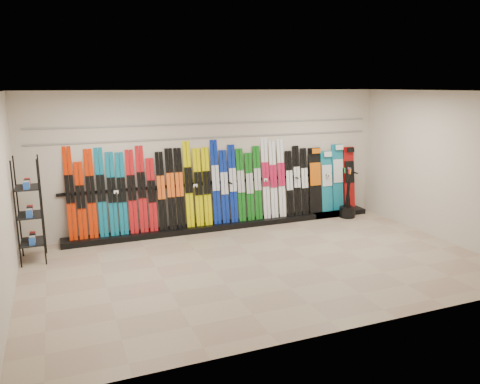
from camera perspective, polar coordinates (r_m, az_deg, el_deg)
name	(u,v)px	position (r m, az deg, el deg)	size (l,w,h in m)	color
floor	(262,264)	(8.40, 2.66, -8.75)	(8.00, 8.00, 0.00)	gray
back_wall	(215,160)	(10.26, -3.03, 3.92)	(8.00, 8.00, 0.00)	beige
left_wall	(1,202)	(7.32, -27.08, -1.14)	(5.00, 5.00, 0.00)	beige
right_wall	(443,166)	(10.27, 23.55, 2.87)	(5.00, 5.00, 0.00)	beige
ceiling	(264,91)	(7.81, 2.89, 12.17)	(8.00, 8.00, 0.00)	silver
ski_rack_base	(229,225)	(10.45, -1.38, -4.00)	(8.00, 0.40, 0.12)	black
skis	(197,187)	(10.09, -5.28, 0.61)	(5.37, 0.29, 1.83)	red
snowboards	(332,179)	(11.51, 11.15, 1.54)	(1.27, 0.25, 1.59)	black
accessory_rack	(30,210)	(9.07, -24.27, -2.01)	(0.40, 0.60, 1.88)	black
pole_bin	(347,212)	(11.52, 12.93, -2.40)	(0.38, 0.38, 0.25)	black
ski_poles	(348,192)	(11.39, 13.00, -0.05)	(0.27, 0.33, 1.18)	black
slatwall_rail_0	(215,137)	(10.18, -3.03, 6.68)	(7.60, 0.02, 0.03)	gray
slatwall_rail_1	(215,123)	(10.15, -3.05, 8.37)	(7.60, 0.02, 0.03)	gray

